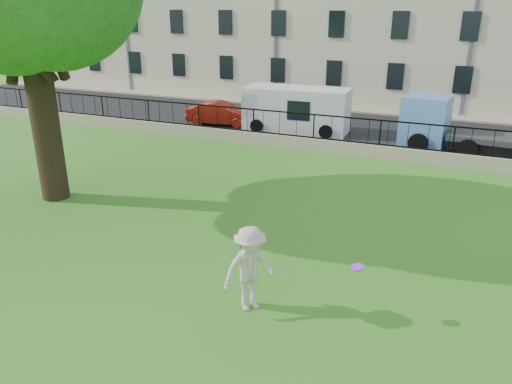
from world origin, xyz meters
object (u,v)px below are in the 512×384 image
at_px(frisbee, 357,267).
at_px(white_van, 296,110).
at_px(man, 250,269).
at_px(red_sedan, 221,114).
at_px(blue_truck, 469,127).

height_order(frisbee, white_van, white_van).
bearing_deg(white_van, man, -77.66).
xyz_separation_m(man, red_sedan, (-8.80, 15.85, -0.35)).
relative_size(frisbee, white_van, 0.05).
xyz_separation_m(frisbee, red_sedan, (-11.00, 15.21, -0.55)).
distance_m(man, blue_truck, 15.72).
relative_size(man, white_van, 0.36).
bearing_deg(frisbee, white_van, 113.30).
bearing_deg(man, frisbee, -33.13).
xyz_separation_m(frisbee, blue_truck, (1.80, 14.56, 0.04)).
xyz_separation_m(man, white_van, (-4.50, 16.20, 0.16)).
xyz_separation_m(frisbee, white_van, (-6.70, 15.56, -0.04)).
bearing_deg(blue_truck, red_sedan, -176.47).
height_order(frisbee, blue_truck, blue_truck).
height_order(red_sedan, blue_truck, blue_truck).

